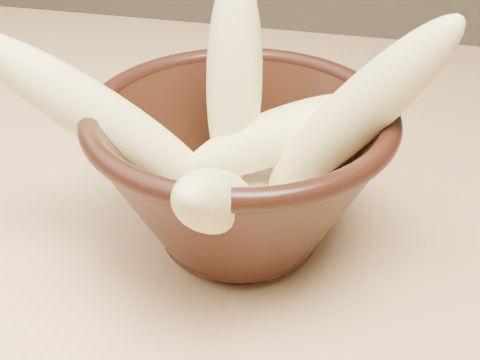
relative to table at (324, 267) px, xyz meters
name	(u,v)px	position (x,y,z in m)	size (l,w,h in m)	color
table	(324,267)	(0.00, 0.00, 0.00)	(1.20, 0.80, 0.75)	tan
bowl	(240,168)	(-0.06, -0.08, 0.15)	(0.23, 0.23, 0.12)	black
milk_puddle	(240,202)	(-0.06, -0.08, 0.12)	(0.13, 0.13, 0.02)	#FDECCC
banana_upright	(234,81)	(-0.07, -0.05, 0.21)	(0.04, 0.04, 0.17)	#E8D189
banana_left	(102,119)	(-0.16, -0.10, 0.19)	(0.04, 0.04, 0.21)	#E8D189
banana_right	(355,115)	(0.02, -0.08, 0.20)	(0.04, 0.04, 0.19)	#E8D189
banana_across	(280,136)	(-0.04, -0.05, 0.17)	(0.04, 0.04, 0.15)	#E8D189
banana_front	(217,202)	(-0.06, -0.15, 0.17)	(0.04, 0.04, 0.16)	#E8D189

